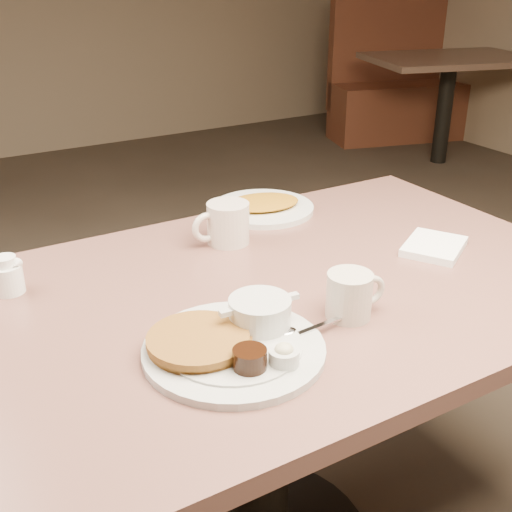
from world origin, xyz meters
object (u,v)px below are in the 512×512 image
coffee_mug_far (227,223)px  hash_plate (263,206)px  diner_table (261,358)px  creamer_right (7,276)px  booth_back_right (402,89)px  coffee_mug_near (351,294)px  main_plate (235,339)px

coffee_mug_far → hash_plate: size_ratio=0.46×
diner_table → hash_plate: bearing=58.4°
diner_table → coffee_mug_far: bearing=77.7°
diner_table → creamer_right: size_ratio=18.37×
diner_table → creamer_right: (-0.45, 0.26, 0.21)m
coffee_mug_far → booth_back_right: booth_back_right is taller
coffee_mug_near → coffee_mug_far: bearing=95.1°
main_plate → coffee_mug_near: (0.25, -0.01, 0.02)m
diner_table → coffee_mug_far: size_ratio=10.22×
main_plate → booth_back_right: bearing=43.6°
main_plate → diner_table: bearing=47.4°
main_plate → creamer_right: 0.52m
coffee_mug_far → booth_back_right: bearing=41.3°
coffee_mug_far → diner_table: bearing=-102.3°
coffee_mug_near → hash_plate: size_ratio=0.40×
coffee_mug_far → booth_back_right: 4.03m
coffee_mug_near → creamer_right: 0.70m
main_plate → creamer_right: (-0.30, 0.43, 0.01)m
main_plate → creamer_right: creamer_right is taller
creamer_right → main_plate: bearing=-55.2°
hash_plate → main_plate: bearing=-125.3°
diner_table → coffee_mug_far: 0.34m
main_plate → hash_plate: main_plate is taller
diner_table → hash_plate: (0.24, 0.39, 0.18)m
coffee_mug_near → creamer_right: coffee_mug_near is taller
coffee_mug_near → hash_plate: 0.59m
diner_table → main_plate: bearing=-132.6°
main_plate → coffee_mug_near: 0.25m
coffee_mug_far → creamer_right: 0.51m
creamer_right → hash_plate: creamer_right is taller
coffee_mug_far → hash_plate: coffee_mug_far is taller
hash_plate → coffee_mug_near: bearing=-104.6°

